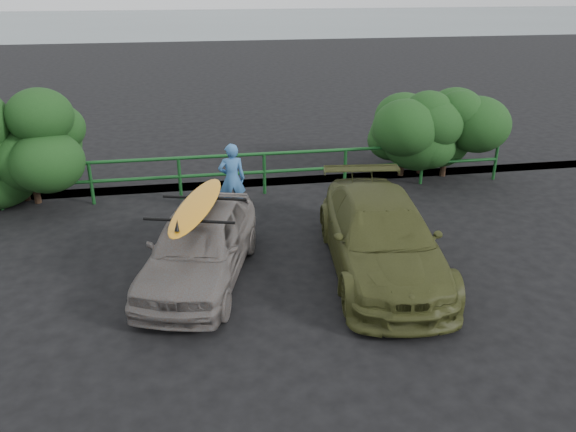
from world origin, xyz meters
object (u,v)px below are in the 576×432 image
(sedan, at_px, (200,245))
(surfboard, at_px, (197,205))
(olive_vehicle, at_px, (381,237))
(guardrail, at_px, (223,175))
(man, at_px, (232,179))

(sedan, bearing_deg, surfboard, 0.00)
(sedan, xyz_separation_m, olive_vehicle, (3.16, -0.25, 0.01))
(guardrail, height_order, sedan, sedan)
(sedan, distance_m, man, 2.95)
(man, xyz_separation_m, surfboard, (-0.79, -2.84, 0.58))
(sedan, bearing_deg, olive_vehicle, 11.93)
(olive_vehicle, bearing_deg, guardrail, 127.54)
(man, bearing_deg, olive_vehicle, 125.86)
(man, bearing_deg, guardrail, -84.17)
(guardrail, height_order, surfboard, surfboard)
(guardrail, xyz_separation_m, man, (0.14, -1.09, 0.28))
(guardrail, distance_m, olive_vehicle, 4.88)
(man, distance_m, surfboard, 3.00)
(man, bearing_deg, sedan, 72.76)
(sedan, distance_m, olive_vehicle, 3.17)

